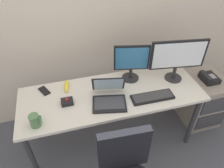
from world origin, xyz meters
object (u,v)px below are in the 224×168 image
Objects in this scene: file_cabinet at (200,99)px; monitor_side at (131,61)px; monitor_main at (178,57)px; laptop at (109,96)px; trackball_mouse at (67,101)px; desk_phone at (209,78)px; banana at (67,86)px; keyboard at (153,97)px; coffee_mug at (35,121)px; cell_phone at (44,91)px.

file_cabinet is 1.13m from monitor_side.
file_cabinet is 0.85m from monitor_main.
monitor_side is at bearing 41.11° from laptop.
trackball_mouse is at bearing -163.74° from monitor_side.
desk_phone is 1.23m from laptop.
trackball_mouse is at bearing -177.46° from desk_phone.
trackball_mouse is (-1.59, -0.07, 0.11)m from desk_phone.
desk_phone is 0.51× the size of monitor_side.
monitor_main is 1.15m from banana.
monitor_main is at bearing -178.87° from file_cabinet.
keyboard is at bearing -164.13° from file_cabinet.
banana is at bearing 55.13° from coffee_mug.
coffee_mug is at bearing -157.86° from monitor_side.
file_cabinet is 1.86m from cell_phone.
monitor_main is (-0.47, 0.01, 0.35)m from desk_phone.
monitor_main reaches higher than banana.
monitor_main is 0.79m from laptop.
desk_phone is 1.89m from coffee_mug.
desk_phone is at bearing 14.93° from keyboard.
trackball_mouse is (-1.60, -0.09, 0.46)m from file_cabinet.
laptop is 0.39m from trackball_mouse.
cell_phone is (-1.00, 0.37, -0.01)m from keyboard.
desk_phone is 0.54× the size of laptop.
trackball_mouse is 0.23m from banana.
trackball_mouse is (-0.38, 0.07, -0.03)m from laptop.
trackball_mouse is (-1.13, -0.08, -0.24)m from monitor_main.
laptop reaches higher than cell_phone.
coffee_mug is at bearing -126.36° from cell_phone.
keyboard is 0.42m from laptop.
monitor_main is at bearing -33.08° from cell_phone.
trackball_mouse is 0.34m from coffee_mug.
desk_phone is 1.05× the size of banana.
file_cabinet is 4.39× the size of cell_phone.
desk_phone is 0.36× the size of monitor_main.
coffee_mug is at bearing -145.24° from trackball_mouse.
coffee_mug reaches higher than cell_phone.
laptop is at bearing -138.89° from monitor_side.
monitor_side is at bearing 22.14° from coffee_mug.
laptop is at bearing -173.58° from desk_phone.
file_cabinet is at bearing 3.12° from trackball_mouse.
file_cabinet is 1.59× the size of monitor_side.
laptop is 0.66m from cell_phone.
monitor_main is 0.46m from monitor_side.
desk_phone is at bearing -31.60° from cell_phone.
monitor_side is 0.74m from trackball_mouse.
file_cabinet is 3.12× the size of desk_phone.
keyboard is at bearing -165.07° from desk_phone.
banana reaches higher than file_cabinet.
banana reaches higher than cell_phone.
coffee_mug is (-1.41, -0.27, -0.21)m from monitor_main.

